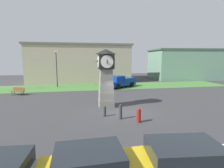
{
  "coord_description": "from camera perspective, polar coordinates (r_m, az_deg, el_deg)",
  "views": [
    {
      "loc": [
        -3.5,
        -13.53,
        4.39
      ],
      "look_at": [
        -0.47,
        2.78,
        1.95
      ],
      "focal_mm": 28.0,
      "sensor_mm": 36.0,
      "label": 1
    }
  ],
  "objects": [
    {
      "name": "bollard_far_row",
      "position": [
        13.48,
        -2.42,
        -8.78
      ],
      "size": [
        0.21,
        0.21,
        0.83
      ],
      "color": "#333338",
      "rests_on": "ground_plane"
    },
    {
      "name": "grass_verge_far",
      "position": [
        27.22,
        -6.5,
        -0.94
      ],
      "size": [
        43.44,
        6.52,
        0.04
      ],
      "primitive_type": "cube",
      "color": "#477A38",
      "rests_on": "ground_plane"
    },
    {
      "name": "storefront_low_left",
      "position": [
        41.7,
        23.59,
        5.98
      ],
      "size": [
        16.59,
        10.41,
        6.3
      ],
      "color": "gray",
      "rests_on": "ground_plane"
    },
    {
      "name": "bench",
      "position": [
        24.0,
        -28.32,
        -1.92
      ],
      "size": [
        1.68,
        1.13,
        0.9
      ],
      "color": "brown",
      "rests_on": "ground_plane"
    },
    {
      "name": "bollard_mid_row",
      "position": [
        12.87,
        2.82,
        -8.97
      ],
      "size": [
        0.22,
        0.22,
        1.11
      ],
      "color": "#333338",
      "rests_on": "ground_plane"
    },
    {
      "name": "ground_plane",
      "position": [
        14.65,
        3.85,
        -9.11
      ],
      "size": [
        72.39,
        72.39,
        0.0
      ],
      "primitive_type": "plane",
      "color": "#38383A"
    },
    {
      "name": "pickup_truck",
      "position": [
        26.53,
        2.69,
        0.85
      ],
      "size": [
        5.32,
        4.46,
        1.85
      ],
      "color": "navy",
      "rests_on": "ground_plane"
    },
    {
      "name": "car_by_building",
      "position": [
        7.27,
        24.12,
        -22.38
      ],
      "size": [
        4.65,
        2.3,
        1.49
      ],
      "color": "silver",
      "rests_on": "ground_plane"
    },
    {
      "name": "bollard_near_tower",
      "position": [
        12.38,
        8.69,
        -9.99
      ],
      "size": [
        0.31,
        0.31,
        1.02
      ],
      "color": "maroon",
      "rests_on": "ground_plane"
    },
    {
      "name": "clock_tower",
      "position": [
        15.75,
        -1.98,
        2.13
      ],
      "size": [
        1.76,
        1.76,
        5.21
      ],
      "color": "slate",
      "rests_on": "ground_plane"
    },
    {
      "name": "street_lamp_near_road",
      "position": [
        27.46,
        -17.67,
        5.59
      ],
      "size": [
        0.5,
        0.24,
        5.54
      ],
      "color": "#333338",
      "rests_on": "ground_plane"
    },
    {
      "name": "warehouse_blue_far",
      "position": [
        35.02,
        -10.43,
        6.76
      ],
      "size": [
        18.68,
        10.4,
        6.97
      ],
      "color": "#B7A88E",
      "rests_on": "ground_plane"
    }
  ]
}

